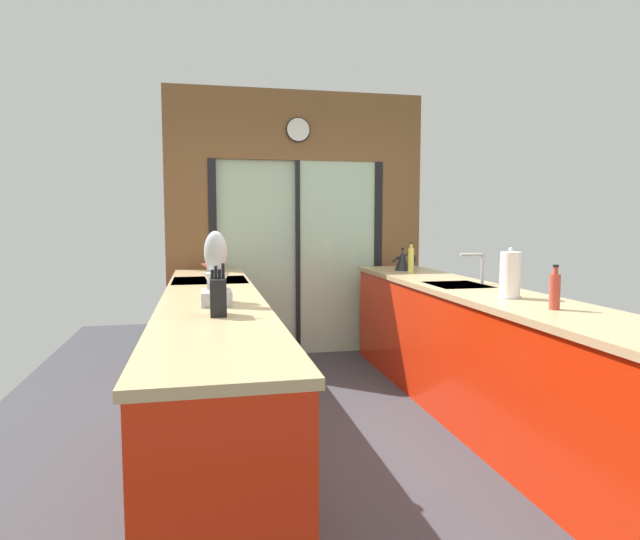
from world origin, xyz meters
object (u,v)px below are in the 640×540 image
(knife_block, at_px, (218,296))
(paper_towel_roll, at_px, (510,275))
(kettle, at_px, (403,260))
(soap_bottle_near, at_px, (555,291))
(stand_mixer, at_px, (216,276))
(oven_range, at_px, (211,337))
(mixing_bowl, at_px, (211,267))
(soap_bottle_far, at_px, (411,260))

(knife_block, distance_m, paper_towel_roll, 1.80)
(kettle, height_order, soap_bottle_near, soap_bottle_near)
(stand_mixer, relative_size, paper_towel_roll, 1.34)
(oven_range, distance_m, mixing_bowl, 0.87)
(soap_bottle_near, distance_m, soap_bottle_far, 2.10)
(oven_range, xyz_separation_m, stand_mixer, (0.02, -1.29, 0.63))
(oven_range, bearing_deg, paper_towel_roll, -38.11)
(stand_mixer, xyz_separation_m, kettle, (1.78, 1.75, -0.06))
(stand_mixer, xyz_separation_m, soap_bottle_far, (1.78, 1.53, -0.04))
(mixing_bowl, xyz_separation_m, paper_towel_roll, (1.78, -2.11, 0.10))
(oven_range, bearing_deg, knife_block, -89.36)
(oven_range, bearing_deg, stand_mixer, -89.18)
(soap_bottle_near, relative_size, soap_bottle_far, 0.89)
(oven_range, distance_m, soap_bottle_near, 2.65)
(soap_bottle_far, bearing_deg, paper_towel_roll, -90.00)
(knife_block, bearing_deg, mixing_bowl, 90.00)
(oven_range, height_order, mixing_bowl, mixing_bowl)
(soap_bottle_far, distance_m, paper_towel_roll, 1.65)
(oven_range, xyz_separation_m, mixing_bowl, (0.02, 0.70, 0.50))
(stand_mixer, distance_m, soap_bottle_near, 1.87)
(mixing_bowl, bearing_deg, knife_block, -90.00)
(kettle, bearing_deg, soap_bottle_near, -90.06)
(oven_range, relative_size, mixing_bowl, 5.04)
(oven_range, distance_m, soap_bottle_far, 1.91)
(knife_block, xyz_separation_m, stand_mixer, (-0.00, 0.37, 0.06))
(knife_block, bearing_deg, oven_range, 90.64)
(oven_range, height_order, soap_bottle_far, soap_bottle_far)
(stand_mixer, height_order, kettle, stand_mixer)
(mixing_bowl, bearing_deg, stand_mixer, -90.00)
(knife_block, distance_m, stand_mixer, 0.38)
(mixing_bowl, distance_m, soap_bottle_near, 3.12)
(soap_bottle_near, bearing_deg, kettle, 89.94)
(stand_mixer, height_order, paper_towel_roll, stand_mixer)
(knife_block, xyz_separation_m, soap_bottle_near, (1.78, -0.19, 0.01))
(kettle, relative_size, soap_bottle_far, 0.88)
(mixing_bowl, xyz_separation_m, kettle, (1.78, -0.25, 0.06))
(mixing_bowl, bearing_deg, paper_towel_roll, -49.91)
(kettle, relative_size, paper_towel_roll, 0.77)
(knife_block, xyz_separation_m, kettle, (1.78, 2.12, 0.00))
(soap_bottle_far, relative_size, paper_towel_roll, 0.88)
(mixing_bowl, distance_m, soap_bottle_far, 1.84)
(mixing_bowl, relative_size, soap_bottle_near, 0.75)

